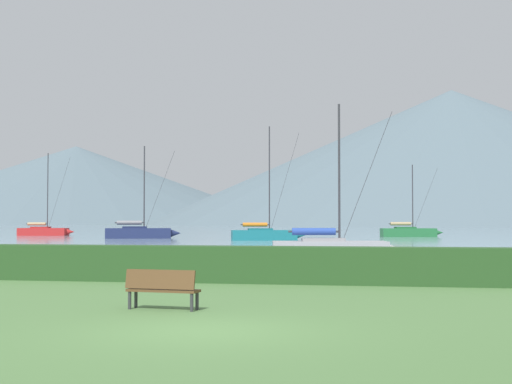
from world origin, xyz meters
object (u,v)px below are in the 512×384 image
park_bench_near_path (162,287)px  sailboat_slip_2 (139,232)px  sailboat_slip_1 (44,231)px  sailboat_slip_3 (331,248)px  sailboat_slip_7 (409,232)px  sailboat_slip_4 (265,234)px

park_bench_near_path → sailboat_slip_2: bearing=116.6°
park_bench_near_path → sailboat_slip_1: bearing=124.8°
sailboat_slip_1 → sailboat_slip_3: sailboat_slip_1 is taller
sailboat_slip_2 → sailboat_slip_7: bearing=6.1°
sailboat_slip_2 → sailboat_slip_3: sailboat_slip_2 is taller
sailboat_slip_4 → park_bench_near_path: 58.81m
park_bench_near_path → sailboat_slip_3: bearing=92.0°
sailboat_slip_1 → sailboat_slip_7: sailboat_slip_1 is taller
sailboat_slip_2 → sailboat_slip_7: sailboat_slip_2 is taller
sailboat_slip_1 → sailboat_slip_7: (46.27, 1.73, 0.00)m
sailboat_slip_2 → park_bench_near_path: size_ratio=5.74×
sailboat_slip_1 → park_bench_near_path: sailboat_slip_1 is taller
sailboat_slip_3 → sailboat_slip_7: (4.75, 52.86, 0.04)m
sailboat_slip_7 → sailboat_slip_2: bearing=-169.0°
sailboat_slip_4 → park_bench_near_path: bearing=-99.3°
sailboat_slip_2 → park_bench_near_path: sailboat_slip_2 is taller
sailboat_slip_3 → sailboat_slip_7: sailboat_slip_7 is taller
sailboat_slip_1 → sailboat_slip_4: 35.69m
sailboat_slip_2 → park_bench_near_path: 67.38m
sailboat_slip_7 → sailboat_slip_1: bearing=169.7°
sailboat_slip_7 → sailboat_slip_3: bearing=-107.6°
sailboat_slip_1 → sailboat_slip_2: (16.79, -11.06, 0.07)m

